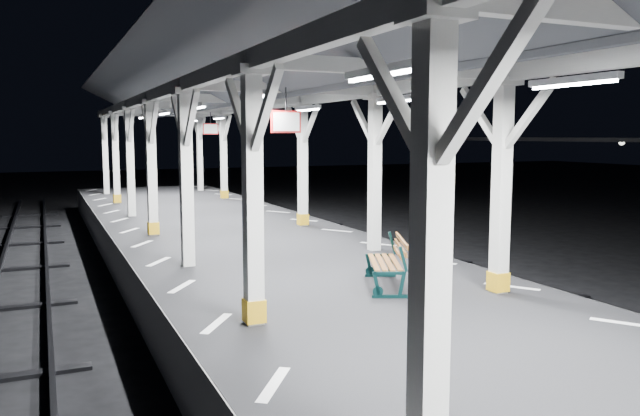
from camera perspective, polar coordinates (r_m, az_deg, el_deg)
platform at (r=7.72m, az=13.88°, el=-16.01°), size 6.00×50.00×1.00m
hazard_stripes_left at (r=6.41m, az=-4.25°, el=-15.77°), size 1.00×48.00×0.01m
hazard_stripes_right at (r=9.20m, az=26.27°, el=-9.46°), size 1.00×48.00×0.01m
canopy at (r=7.21m, az=14.88°, el=15.27°), size 5.40×49.00×4.65m
bench_mid at (r=10.19m, az=6.44°, el=-4.82°), size 1.10×1.58×0.81m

